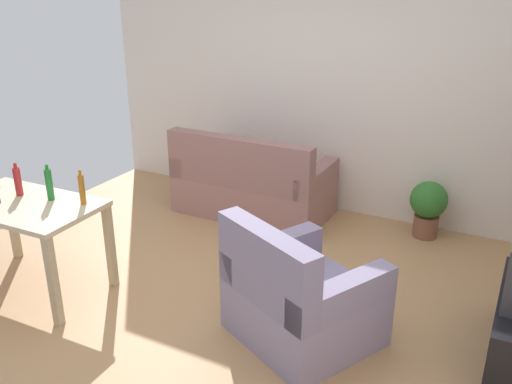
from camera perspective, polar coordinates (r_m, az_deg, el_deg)
name	(u,v)px	position (r m, az deg, el deg)	size (l,w,h in m)	color
ground_plane	(216,297)	(4.53, -4.13, -10.84)	(5.20, 4.40, 0.02)	tan
wall_rear	(323,84)	(5.90, 6.95, 11.06)	(5.20, 0.10, 2.70)	silver
couch	(251,187)	(5.86, -0.49, 0.53)	(1.60, 0.84, 0.92)	#996B66
desk	(25,215)	(4.71, -22.87, -2.24)	(1.22, 0.73, 0.76)	#C6B28E
potted_plant	(428,205)	(5.60, 17.44, -1.33)	(0.36, 0.36, 0.57)	brown
armchair	(298,299)	(3.90, 4.43, -11.01)	(1.18, 1.15, 0.92)	gray
bottle_red	(18,181)	(4.79, -23.50, 1.05)	(0.06, 0.06, 0.27)	#AD2323
bottle_green	(49,184)	(4.60, -20.67, 0.77)	(0.05, 0.05, 0.29)	#1E722D
bottle_amber	(82,189)	(4.43, -17.63, 0.30)	(0.05, 0.05, 0.28)	#9E6019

